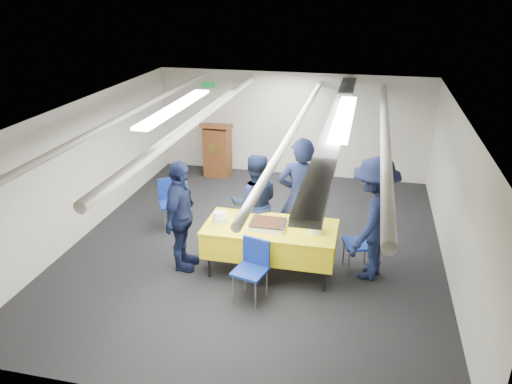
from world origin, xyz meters
TOP-DOWN VIEW (x-y plane):
  - ground at (0.00, 0.00)m, footprint 7.00×7.00m
  - room_shell at (0.09, 0.41)m, footprint 6.00×7.00m
  - serving_table at (0.38, -0.76)m, footprint 1.94×0.94m
  - sheet_cake at (0.35, -0.80)m, footprint 0.53×0.41m
  - plate_stack_left at (-0.38, -0.81)m, footprint 0.22×0.22m
  - plate_stack_right at (1.05, -0.81)m, footprint 0.22×0.22m
  - podium at (-1.60, 3.05)m, footprint 0.62×0.53m
  - chair_near at (0.28, -1.46)m, footprint 0.51×0.51m
  - chair_right at (1.74, -0.39)m, footprint 0.52×0.52m
  - chair_left at (-1.66, 0.40)m, footprint 0.58×0.58m
  - sailor_a at (0.73, -0.15)m, footprint 0.76×0.55m
  - sailor_b at (-0.00, -0.13)m, footprint 0.94×0.82m
  - sailor_c at (-0.95, -0.93)m, footprint 0.45×1.02m
  - sailor_d at (1.83, -0.53)m, footprint 1.06×1.36m

SIDE VIEW (x-z plane):
  - ground at x=0.00m, z-range 0.00..0.00m
  - chair_near at x=0.28m, z-range 0.10..0.97m
  - chair_right at x=1.74m, z-range 0.10..0.97m
  - chair_left at x=-1.66m, z-range 0.10..0.97m
  - serving_table at x=0.38m, z-range 0.17..0.94m
  - podium at x=-1.60m, z-range -0.01..1.24m
  - sheet_cake at x=0.35m, z-range 0.77..0.86m
  - sailor_b at x=0.00m, z-range 0.00..1.64m
  - plate_stack_right at x=1.05m, z-range 0.76..0.93m
  - plate_stack_left at x=-0.38m, z-range 0.76..0.93m
  - sailor_c at x=-0.95m, z-range 0.00..1.72m
  - sailor_d at x=1.83m, z-range 0.00..1.86m
  - sailor_a at x=0.73m, z-range 0.00..1.96m
  - room_shell at x=0.09m, z-range 0.66..2.96m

